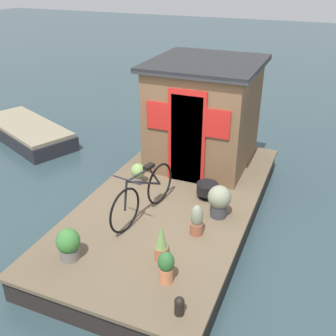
# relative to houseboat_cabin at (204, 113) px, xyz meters

# --- Properties ---
(ground_plane) EXTENTS (60.00, 60.00, 0.00)m
(ground_plane) POSITION_rel_houseboat_cabin_xyz_m (-1.68, 0.00, -1.51)
(ground_plane) COLOR #2D4247
(houseboat_deck) EXTENTS (5.59, 2.84, 0.46)m
(houseboat_deck) POSITION_rel_houseboat_cabin_xyz_m (-1.68, 0.00, -1.28)
(houseboat_deck) COLOR brown
(houseboat_deck) RESTS_ON ground_plane
(houseboat_cabin) EXTENTS (2.19, 2.10, 2.09)m
(houseboat_cabin) POSITION_rel_houseboat_cabin_xyz_m (0.00, 0.00, 0.00)
(houseboat_cabin) COLOR brown
(houseboat_cabin) RESTS_ON houseboat_deck
(bicycle) EXTENTS (1.70, 0.50, 0.88)m
(bicycle) POSITION_rel_houseboat_cabin_xyz_m (-2.37, 0.23, -0.65)
(bicycle) COLOR black
(bicycle) RESTS_ON houseboat_deck
(potted_plant_ivy) EXTENTS (0.39, 0.39, 0.56)m
(potted_plant_ivy) POSITION_rel_houseboat_cabin_xyz_m (-1.91, -0.92, -0.75)
(potted_plant_ivy) COLOR #38383D
(potted_plant_ivy) RESTS_ON houseboat_deck
(potted_plant_basil) EXTENTS (0.34, 0.34, 0.48)m
(potted_plant_basil) POSITION_rel_houseboat_cabin_xyz_m (-3.75, 0.73, -0.81)
(potted_plant_basil) COLOR slate
(potted_plant_basil) RESTS_ON houseboat_deck
(potted_plant_geranium) EXTENTS (0.19, 0.19, 0.59)m
(potted_plant_geranium) POSITION_rel_houseboat_cabin_xyz_m (-3.28, -0.48, -0.78)
(potted_plant_geranium) COLOR #B2603D
(potted_plant_geranium) RESTS_ON houseboat_deck
(potted_plant_rosemary) EXTENTS (0.20, 0.20, 0.51)m
(potted_plant_rosemary) POSITION_rel_houseboat_cabin_xyz_m (-2.51, -0.74, -0.81)
(potted_plant_rosemary) COLOR #935138
(potted_plant_rosemary) RESTS_ON houseboat_deck
(potted_plant_sage) EXTENTS (0.22, 0.22, 0.47)m
(potted_plant_sage) POSITION_rel_houseboat_cabin_xyz_m (-3.66, -0.71, -0.81)
(potted_plant_sage) COLOR #C6754C
(potted_plant_sage) RESTS_ON houseboat_deck
(potted_plant_lavender) EXTENTS (0.28, 0.28, 0.41)m
(potted_plant_lavender) POSITION_rel_houseboat_cabin_xyz_m (-1.43, 0.80, -0.82)
(potted_plant_lavender) COLOR slate
(potted_plant_lavender) RESTS_ON houseboat_deck
(charcoal_grill) EXTENTS (0.38, 0.38, 0.29)m
(charcoal_grill) POSITION_rel_houseboat_cabin_xyz_m (-1.44, -0.57, -0.87)
(charcoal_grill) COLOR black
(charcoal_grill) RESTS_ON houseboat_deck
(mooring_bollard) EXTENTS (0.12, 0.12, 0.26)m
(mooring_bollard) POSITION_rel_houseboat_cabin_xyz_m (-4.10, -1.07, -0.92)
(mooring_bollard) COLOR black
(mooring_bollard) RESTS_ON houseboat_deck
(dinghy_boat) EXTENTS (2.36, 3.32, 0.44)m
(dinghy_boat) POSITION_rel_houseboat_cabin_xyz_m (0.30, 4.95, -1.29)
(dinghy_boat) COLOR #232328
(dinghy_boat) RESTS_ON ground_plane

